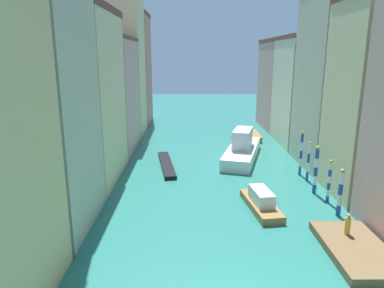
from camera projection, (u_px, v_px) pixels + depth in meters
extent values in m
plane|color=#28756B|center=(214.00, 166.00, 40.23)|extent=(154.00, 154.00, 0.00)
cube|color=#BCB299|center=(24.00, 75.00, 23.76)|extent=(7.77, 8.70, 21.90)
cube|color=beige|center=(75.00, 100.00, 34.40)|extent=(7.77, 11.37, 16.10)
cube|color=brown|center=(68.00, 8.00, 32.36)|extent=(7.93, 11.60, 0.65)
cube|color=tan|center=(104.00, 97.00, 45.97)|extent=(7.77, 11.41, 14.08)
cube|color=brown|center=(100.00, 38.00, 44.20)|extent=(7.93, 11.64, 0.48)
cube|color=beige|center=(118.00, 66.00, 54.94)|extent=(7.77, 7.98, 21.24)
cube|color=#C6705B|center=(128.00, 71.00, 64.19)|extent=(7.77, 9.51, 18.86)
cube|color=brown|center=(125.00, 14.00, 61.81)|extent=(7.93, 9.70, 0.70)
cube|color=beige|center=(383.00, 102.00, 30.26)|extent=(7.77, 7.36, 16.67)
cube|color=#BCB299|center=(342.00, 81.00, 38.44)|extent=(7.77, 9.55, 19.08)
cube|color=beige|center=(308.00, 93.00, 49.28)|extent=(7.77, 10.54, 14.32)
cube|color=brown|center=(313.00, 37.00, 47.46)|extent=(7.93, 10.75, 0.56)
cube|color=tan|center=(286.00, 86.00, 60.26)|extent=(7.77, 11.72, 14.26)
cube|color=brown|center=(289.00, 41.00, 58.44)|extent=(7.93, 11.96, 0.63)
cube|color=brown|center=(356.00, 250.00, 22.42)|extent=(3.75, 6.92, 0.56)
cylinder|color=gold|center=(348.00, 226.00, 23.70)|extent=(0.36, 0.36, 1.19)
sphere|color=tan|center=(349.00, 216.00, 23.52)|extent=(0.26, 0.26, 0.26)
cylinder|color=#1E479E|center=(338.00, 211.00, 27.69)|extent=(0.33, 0.33, 0.89)
cylinder|color=white|center=(339.00, 200.00, 27.47)|extent=(0.33, 0.33, 0.89)
cylinder|color=#1E479E|center=(341.00, 189.00, 27.25)|extent=(0.33, 0.33, 0.89)
cylinder|color=white|center=(342.00, 178.00, 27.04)|extent=(0.33, 0.33, 0.89)
sphere|color=gold|center=(343.00, 171.00, 26.89)|extent=(0.37, 0.37, 0.37)
cylinder|color=#1E479E|center=(327.00, 199.00, 30.30)|extent=(0.28, 0.28, 0.59)
cylinder|color=white|center=(328.00, 192.00, 30.16)|extent=(0.28, 0.28, 0.59)
cylinder|color=#1E479E|center=(329.00, 186.00, 30.02)|extent=(0.28, 0.28, 0.59)
cylinder|color=white|center=(329.00, 179.00, 29.87)|extent=(0.28, 0.28, 0.59)
cylinder|color=#1E479E|center=(330.00, 173.00, 29.73)|extent=(0.28, 0.28, 0.59)
cylinder|color=white|center=(331.00, 166.00, 29.58)|extent=(0.28, 0.28, 0.59)
sphere|color=gold|center=(331.00, 161.00, 29.49)|extent=(0.31, 0.31, 0.31)
cylinder|color=#1E479E|center=(314.00, 189.00, 32.30)|extent=(0.34, 0.34, 0.83)
cylinder|color=white|center=(315.00, 180.00, 32.10)|extent=(0.34, 0.34, 0.83)
cylinder|color=#1E479E|center=(316.00, 171.00, 31.90)|extent=(0.34, 0.34, 0.83)
cylinder|color=white|center=(316.00, 163.00, 31.69)|extent=(0.34, 0.34, 0.83)
cylinder|color=#1E479E|center=(317.00, 154.00, 31.49)|extent=(0.34, 0.34, 0.83)
sphere|color=gold|center=(318.00, 148.00, 31.36)|extent=(0.37, 0.37, 0.37)
cylinder|color=#1E479E|center=(307.00, 176.00, 35.41)|extent=(0.25, 0.25, 0.95)
cylinder|color=white|center=(308.00, 167.00, 35.17)|extent=(0.25, 0.25, 0.95)
cylinder|color=#1E479E|center=(309.00, 158.00, 34.94)|extent=(0.25, 0.25, 0.95)
cylinder|color=white|center=(309.00, 149.00, 34.71)|extent=(0.25, 0.25, 0.95)
sphere|color=gold|center=(310.00, 143.00, 34.57)|extent=(0.27, 0.27, 0.27)
cylinder|color=#1E479E|center=(300.00, 171.00, 37.27)|extent=(0.27, 0.27, 0.88)
cylinder|color=white|center=(300.00, 163.00, 37.05)|extent=(0.27, 0.27, 0.88)
cylinder|color=#1E479E|center=(301.00, 155.00, 36.84)|extent=(0.27, 0.27, 0.88)
cylinder|color=white|center=(302.00, 146.00, 36.62)|extent=(0.27, 0.27, 0.88)
cylinder|color=#1E479E|center=(302.00, 138.00, 36.41)|extent=(0.27, 0.27, 0.88)
sphere|color=gold|center=(303.00, 133.00, 36.27)|extent=(0.30, 0.30, 0.30)
cube|color=white|center=(242.00, 153.00, 43.18)|extent=(6.46, 12.56, 1.38)
cube|color=silver|center=(243.00, 138.00, 42.73)|extent=(3.14, 4.81, 2.24)
cube|color=black|center=(166.00, 164.00, 40.18)|extent=(2.68, 9.57, 0.41)
cube|color=olive|center=(261.00, 205.00, 28.97)|extent=(2.65, 6.25, 0.61)
cube|color=silver|center=(261.00, 196.00, 28.77)|extent=(1.71, 3.21, 1.06)
cube|color=olive|center=(252.00, 136.00, 53.28)|extent=(2.13, 5.63, 0.85)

